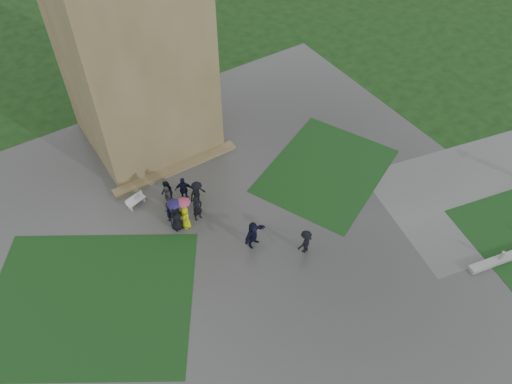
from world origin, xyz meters
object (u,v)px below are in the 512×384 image
tower (126,20)px  bench (136,200)px  pedestrian_mid (253,234)px  pedestrian_near (306,242)px

tower → bench: bearing=-121.3°
tower → bench: size_ratio=13.28×
bench → tower: bearing=43.1°
tower → pedestrian_mid: 14.94m
bench → pedestrian_near: 11.11m
pedestrian_mid → pedestrian_near: size_ratio=1.10×
bench → pedestrian_near: bearing=-67.3°
pedestrian_mid → pedestrian_near: pedestrian_mid is taller
bench → pedestrian_mid: (4.58, -6.68, 0.55)m
tower → pedestrian_near: (3.28, -14.60, -8.12)m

